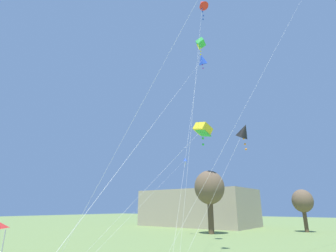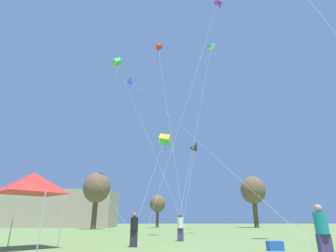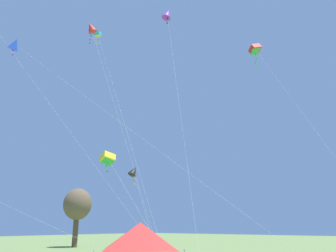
{
  "view_description": "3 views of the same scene",
  "coord_description": "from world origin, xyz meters",
  "px_view_note": "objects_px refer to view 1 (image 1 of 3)",
  "views": [
    {
      "loc": [
        8.36,
        -0.18,
        3.5
      ],
      "look_at": [
        -2.5,
        13.88,
        9.01
      ],
      "focal_mm": 28.0,
      "sensor_mm": 36.0,
      "label": 1
    },
    {
      "loc": [
        -0.65,
        -9.16,
        1.24
      ],
      "look_at": [
        0.2,
        12.72,
        9.17
      ],
      "focal_mm": 28.0,
      "sensor_mm": 36.0,
      "label": 2
    },
    {
      "loc": [
        -16.83,
        -5.06,
        3.38
      ],
      "look_at": [
        2.33,
        10.26,
        10.87
      ],
      "focal_mm": 35.0,
      "sensor_mm": 36.0,
      "label": 3
    }
  ],
  "objects_px": {
    "kite_red_diamond_8": "(202,4)",
    "kite_blue_diamond_2": "(185,160)",
    "kite_blue_diamond_0": "(202,60)",
    "kite_black_diamond_7": "(244,131)",
    "kite_yellow_box_3": "(203,129)",
    "kite_green_box_4": "(201,44)"
  },
  "relations": [
    {
      "from": "kite_blue_diamond_0",
      "to": "kite_blue_diamond_2",
      "type": "height_order",
      "value": "kite_blue_diamond_0"
    },
    {
      "from": "kite_yellow_box_3",
      "to": "kite_black_diamond_7",
      "type": "relative_size",
      "value": 1.16
    },
    {
      "from": "kite_black_diamond_7",
      "to": "kite_red_diamond_8",
      "type": "relative_size",
      "value": 0.39
    },
    {
      "from": "kite_red_diamond_8",
      "to": "kite_blue_diamond_0",
      "type": "bearing_deg",
      "value": 121.02
    },
    {
      "from": "kite_blue_diamond_0",
      "to": "kite_red_diamond_8",
      "type": "distance_m",
      "value": 7.45
    },
    {
      "from": "kite_red_diamond_8",
      "to": "kite_blue_diamond_2",
      "type": "bearing_deg",
      "value": 130.24
    },
    {
      "from": "kite_blue_diamond_0",
      "to": "kite_yellow_box_3",
      "type": "distance_m",
      "value": 14.89
    },
    {
      "from": "kite_yellow_box_3",
      "to": "kite_red_diamond_8",
      "type": "distance_m",
      "value": 12.62
    },
    {
      "from": "kite_blue_diamond_0",
      "to": "kite_red_diamond_8",
      "type": "height_order",
      "value": "kite_red_diamond_8"
    },
    {
      "from": "kite_blue_diamond_0",
      "to": "kite_red_diamond_8",
      "type": "relative_size",
      "value": 1.14
    },
    {
      "from": "kite_blue_diamond_0",
      "to": "kite_red_diamond_8",
      "type": "xyz_separation_m",
      "value": [
        3.79,
        -6.3,
        1.16
      ]
    },
    {
      "from": "kite_blue_diamond_0",
      "to": "kite_black_diamond_7",
      "type": "bearing_deg",
      "value": -49.57
    },
    {
      "from": "kite_black_diamond_7",
      "to": "kite_red_diamond_8",
      "type": "bearing_deg",
      "value": 146.26
    },
    {
      "from": "kite_yellow_box_3",
      "to": "kite_green_box_4",
      "type": "bearing_deg",
      "value": 119.01
    },
    {
      "from": "kite_blue_diamond_0",
      "to": "kite_blue_diamond_2",
      "type": "xyz_separation_m",
      "value": [
        -6.99,
        6.43,
        -9.94
      ]
    },
    {
      "from": "kite_yellow_box_3",
      "to": "kite_blue_diamond_2",
      "type": "bearing_deg",
      "value": 127.64
    },
    {
      "from": "kite_blue_diamond_2",
      "to": "kite_green_box_4",
      "type": "bearing_deg",
      "value": -19.09
    },
    {
      "from": "kite_blue_diamond_2",
      "to": "kite_black_diamond_7",
      "type": "relative_size",
      "value": 2.97
    },
    {
      "from": "kite_blue_diamond_2",
      "to": "kite_green_box_4",
      "type": "distance_m",
      "value": 16.65
    },
    {
      "from": "kite_blue_diamond_0",
      "to": "kite_yellow_box_3",
      "type": "xyz_separation_m",
      "value": [
        4.63,
        -8.63,
        -11.21
      ]
    },
    {
      "from": "kite_black_diamond_7",
      "to": "kite_red_diamond_8",
      "type": "xyz_separation_m",
      "value": [
        -3.66,
        2.45,
        13.02
      ]
    },
    {
      "from": "kite_black_diamond_7",
      "to": "kite_green_box_4",
      "type": "bearing_deg",
      "value": 127.04
    }
  ]
}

